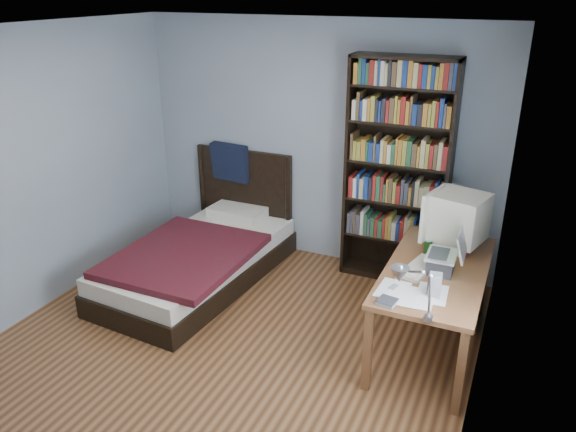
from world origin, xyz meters
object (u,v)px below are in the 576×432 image
at_px(speaker, 435,285).
at_px(bed, 202,255).
at_px(laptop, 443,260).
at_px(soda_can, 428,247).
at_px(desk_lamp, 405,279).
at_px(bookshelf, 397,173).
at_px(keyboard, 420,268).
at_px(desk, 442,280).
at_px(crt_monitor, 456,218).

xyz_separation_m(speaker, bed, (-2.39, 0.69, -0.56)).
height_order(laptop, soda_can, laptop).
xyz_separation_m(desk_lamp, bookshelf, (-0.57, 2.19, -0.08)).
bearing_deg(soda_can, speaker, -75.46).
xyz_separation_m(laptop, bed, (-2.39, 0.31, -0.58)).
relative_size(laptop, keyboard, 0.84).
relative_size(desk_lamp, bookshelf, 0.26).
relative_size(keyboard, speaker, 2.47).
height_order(desk, bookshelf, bookshelf).
distance_m(laptop, soda_can, 0.34).
xyz_separation_m(laptop, speaker, (0.01, -0.39, -0.02)).
bearing_deg(desk, keyboard, -103.55).
distance_m(crt_monitor, soda_can, 0.33).
bearing_deg(keyboard, bookshelf, 126.04).
relative_size(desk, soda_can, 14.02).
height_order(crt_monitor, desk_lamp, desk_lamp).
relative_size(crt_monitor, bookshelf, 0.24).
xyz_separation_m(speaker, bookshelf, (-0.66, 1.50, 0.29)).
xyz_separation_m(keyboard, bed, (-2.22, 0.34, -0.49)).
relative_size(crt_monitor, speaker, 3.03).
bearing_deg(desk_lamp, laptop, 85.87).
height_order(desk_lamp, keyboard, desk_lamp).
bearing_deg(laptop, bookshelf, 120.17).
relative_size(desk_lamp, soda_can, 5.28).
xyz_separation_m(desk, soda_can, (-0.12, -0.16, 0.37)).
distance_m(speaker, soda_can, 0.70).
bearing_deg(crt_monitor, keyboard, -109.07).
height_order(speaker, bookshelf, bookshelf).
bearing_deg(bookshelf, desk, -47.72).
relative_size(laptop, soda_can, 3.30).
bearing_deg(keyboard, desk_lamp, -71.75).
bearing_deg(laptop, desk_lamp, -94.13).
bearing_deg(laptop, keyboard, -168.38).
bearing_deg(bookshelf, soda_can, -59.73).
relative_size(crt_monitor, keyboard, 1.22).
bearing_deg(bed, speaker, -16.14).
bearing_deg(soda_can, desk, 53.83).
relative_size(desk, bookshelf, 0.69).
distance_m(desk, laptop, 0.62).
bearing_deg(bed, soda_can, -0.36).
bearing_deg(keyboard, crt_monitor, 84.22).
bearing_deg(desk_lamp, desk, 88.92).
relative_size(soda_can, bed, 0.05).
relative_size(desk, laptop, 4.24).
bearing_deg(bed, desk, 3.67).
xyz_separation_m(crt_monitor, desk_lamp, (-0.08, -1.53, 0.18)).
height_order(keyboard, bookshelf, bookshelf).
height_order(keyboard, bed, bed).
bearing_deg(speaker, crt_monitor, 81.43).
xyz_separation_m(desk, crt_monitor, (0.05, 0.00, 0.60)).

